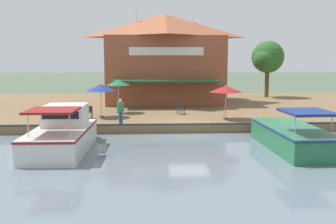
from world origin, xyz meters
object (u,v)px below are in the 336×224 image
object	(u,v)px
patio_umbrella_near_quay_edge	(226,89)
cafe_chair_back_row_seat	(54,108)
cafe_chair_mid_patio	(180,108)
tree_downstream_bank	(136,60)
patio_umbrella_by_entrance	(118,83)
cafe_chair_under_first_umbrella	(89,112)
motorboat_fourth_along	(288,134)
patio_umbrella_far_corner	(101,87)
waterfront_restaurant	(165,58)
person_near_entrance	(121,109)
motorboat_far_downstream	(65,133)
tree_behind_restaurant	(267,58)

from	to	relation	value
patio_umbrella_near_quay_edge	cafe_chair_back_row_seat	world-z (taller)	patio_umbrella_near_quay_edge
cafe_chair_mid_patio	cafe_chair_back_row_seat	xyz separation A→B (m)	(-0.21, -9.42, 0.00)
cafe_chair_back_row_seat	tree_downstream_bank	world-z (taller)	tree_downstream_bank
patio_umbrella_near_quay_edge	patio_umbrella_by_entrance	xyz separation A→B (m)	(-3.54, -7.62, 0.24)
cafe_chair_under_first_umbrella	motorboat_fourth_along	distance (m)	13.46
patio_umbrella_far_corner	patio_umbrella_by_entrance	bearing A→B (deg)	154.37
motorboat_fourth_along	tree_downstream_bank	world-z (taller)	tree_downstream_bank
cafe_chair_under_first_umbrella	motorboat_fourth_along	bearing A→B (deg)	59.71
patio_umbrella_far_corner	patio_umbrella_by_entrance	xyz separation A→B (m)	(-2.19, 1.05, 0.20)
patio_umbrella_far_corner	tree_downstream_bank	xyz separation A→B (m)	(-11.97, 2.13, 1.94)
patio_umbrella_near_quay_edge	motorboat_fourth_along	xyz separation A→B (m)	(6.00, 2.15, -1.96)
waterfront_restaurant	cafe_chair_under_first_umbrella	world-z (taller)	waterfront_restaurant
patio_umbrella_far_corner	motorboat_fourth_along	size ratio (longest dim) A/B	0.32
patio_umbrella_by_entrance	motorboat_fourth_along	bearing A→B (deg)	45.69
waterfront_restaurant	cafe_chair_back_row_seat	size ratio (longest dim) A/B	13.13
tree_downstream_bank	cafe_chair_back_row_seat	bearing A→B (deg)	-28.54
person_near_entrance	patio_umbrella_near_quay_edge	bearing A→B (deg)	102.26
waterfront_restaurant	cafe_chair_under_first_umbrella	xyz separation A→B (m)	(10.18, -5.71, -3.77)
cafe_chair_mid_patio	motorboat_far_downstream	size ratio (longest dim) A/B	0.12
patio_umbrella_far_corner	patio_umbrella_near_quay_edge	bearing A→B (deg)	81.19
patio_umbrella_by_entrance	motorboat_far_downstream	world-z (taller)	patio_umbrella_by_entrance
waterfront_restaurant	cafe_chair_under_first_umbrella	bearing A→B (deg)	-29.29
patio_umbrella_by_entrance	person_near_entrance	size ratio (longest dim) A/B	1.63
patio_umbrella_by_entrance	tree_downstream_bank	size ratio (longest dim) A/B	0.41
patio_umbrella_far_corner	motorboat_far_downstream	world-z (taller)	patio_umbrella_far_corner
waterfront_restaurant	tree_downstream_bank	distance (m)	3.65
patio_umbrella_near_quay_edge	cafe_chair_under_first_umbrella	xyz separation A→B (m)	(-0.78, -9.47, -1.61)
person_near_entrance	tree_downstream_bank	bearing A→B (deg)	177.88
patio_umbrella_near_quay_edge	person_near_entrance	xyz separation A→B (m)	(1.54, -7.09, -1.10)
cafe_chair_mid_patio	person_near_entrance	bearing A→B (deg)	-46.25
patio_umbrella_by_entrance	cafe_chair_back_row_seat	bearing A→B (deg)	-79.51
motorboat_far_downstream	tree_behind_restaurant	xyz separation A→B (m)	(-20.48, 17.14, 3.93)
cafe_chair_under_first_umbrella	tree_behind_restaurant	xyz separation A→B (m)	(-13.87, 16.90, 3.74)
patio_umbrella_by_entrance	tree_behind_restaurant	distance (m)	18.81
patio_umbrella_far_corner	motorboat_far_downstream	distance (m)	7.47
motorboat_fourth_along	patio_umbrella_near_quay_edge	bearing A→B (deg)	-160.29
cafe_chair_mid_patio	tree_behind_restaurant	distance (m)	16.42
cafe_chair_under_first_umbrella	person_near_entrance	size ratio (longest dim) A/B	0.54
cafe_chair_mid_patio	tree_downstream_bank	distance (m)	11.99
cafe_chair_mid_patio	person_near_entrance	xyz separation A→B (m)	(4.00, -4.18, 0.51)
patio_umbrella_far_corner	person_near_entrance	size ratio (longest dim) A/B	1.52
waterfront_restaurant	cafe_chair_back_row_seat	bearing A→B (deg)	-45.95
cafe_chair_under_first_umbrella	person_near_entrance	world-z (taller)	person_near_entrance
person_near_entrance	tree_behind_restaurant	xyz separation A→B (m)	(-16.19, 14.53, 3.24)
patio_umbrella_by_entrance	tree_downstream_bank	bearing A→B (deg)	173.69
patio_umbrella_near_quay_edge	waterfront_restaurant	bearing A→B (deg)	-161.09
patio_umbrella_by_entrance	cafe_chair_back_row_seat	world-z (taller)	patio_umbrella_by_entrance
cafe_chair_back_row_seat	motorboat_far_downstream	xyz separation A→B (m)	(8.50, 2.63, -0.19)
patio_umbrella_far_corner	motorboat_fourth_along	distance (m)	13.24
patio_umbrella_far_corner	cafe_chair_under_first_umbrella	distance (m)	1.90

